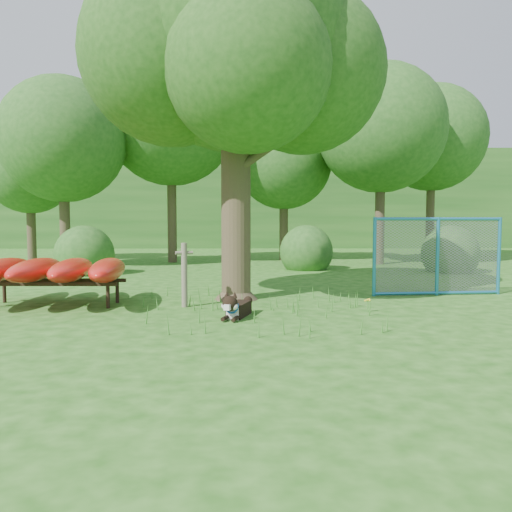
{
  "coord_description": "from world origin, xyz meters",
  "views": [
    {
      "loc": [
        0.09,
        -7.84,
        1.63
      ],
      "look_at": [
        0.2,
        1.2,
        1.0
      ],
      "focal_mm": 35.0,
      "sensor_mm": 36.0,
      "label": 1
    }
  ],
  "objects_px": {
    "oak_tree": "(234,52)",
    "fence_section": "(437,256)",
    "kayak_rack": "(54,270)",
    "husky_dog": "(236,308)"
  },
  "relations": [
    {
      "from": "fence_section",
      "to": "husky_dog",
      "type": "bearing_deg",
      "value": -154.93
    },
    {
      "from": "oak_tree",
      "to": "fence_section",
      "type": "height_order",
      "value": "oak_tree"
    },
    {
      "from": "kayak_rack",
      "to": "husky_dog",
      "type": "distance_m",
      "value": 3.83
    },
    {
      "from": "kayak_rack",
      "to": "husky_dog",
      "type": "xyz_separation_m",
      "value": [
        3.56,
        -1.32,
        -0.52
      ]
    },
    {
      "from": "husky_dog",
      "to": "oak_tree",
      "type": "bearing_deg",
      "value": 109.16
    },
    {
      "from": "husky_dog",
      "to": "fence_section",
      "type": "bearing_deg",
      "value": 47.04
    },
    {
      "from": "kayak_rack",
      "to": "fence_section",
      "type": "relative_size",
      "value": 1.01
    },
    {
      "from": "oak_tree",
      "to": "husky_dog",
      "type": "xyz_separation_m",
      "value": [
        0.09,
        -2.08,
        -4.9
      ]
    },
    {
      "from": "oak_tree",
      "to": "husky_dog",
      "type": "relative_size",
      "value": 7.13
    },
    {
      "from": "kayak_rack",
      "to": "fence_section",
      "type": "distance_m",
      "value": 8.02
    }
  ]
}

